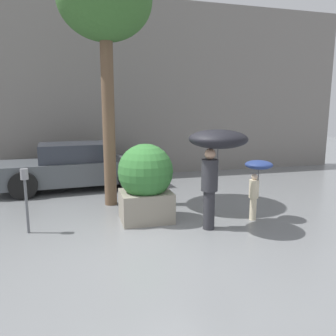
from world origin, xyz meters
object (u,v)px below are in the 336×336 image
object	(u,v)px
street_tree	(105,4)
parking_meter	(25,187)
parked_car_near	(77,167)
person_adult	(216,149)
person_child	(257,174)
planter_box	(146,181)

from	to	relation	value
street_tree	parking_meter	distance (m)	4.34
parked_car_near	parking_meter	distance (m)	3.66
person_adult	street_tree	world-z (taller)	street_tree
person_adult	street_tree	bearing A→B (deg)	161.27
person_adult	street_tree	size ratio (longest dim) A/B	0.34
person_child	street_tree	bearing A→B (deg)	143.15
street_tree	person_child	bearing A→B (deg)	-34.68
person_child	street_tree	world-z (taller)	street_tree
person_child	parking_meter	size ratio (longest dim) A/B	1.03
person_adult	parking_meter	distance (m)	3.59
street_tree	person_adult	bearing A→B (deg)	-52.18
person_child	street_tree	xyz separation A→B (m)	(-2.83, 1.96, 3.62)
street_tree	parking_meter	world-z (taller)	street_tree
planter_box	person_adult	size ratio (longest dim) A/B	0.83
parked_car_near	street_tree	size ratio (longest dim) A/B	0.83
planter_box	parked_car_near	xyz separation A→B (m)	(-1.39, 3.40, -0.21)
parking_meter	parked_car_near	bearing A→B (deg)	75.81
person_child	planter_box	bearing A→B (deg)	163.33
planter_box	person_child	size ratio (longest dim) A/B	1.28
parking_meter	person_child	bearing A→B (deg)	-5.49
person_adult	person_child	distance (m)	1.26
planter_box	person_adult	bearing A→B (deg)	-37.38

